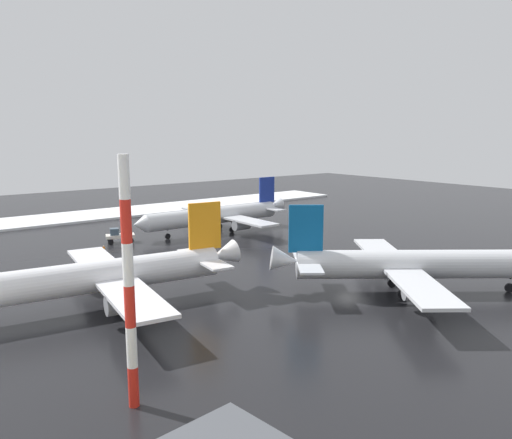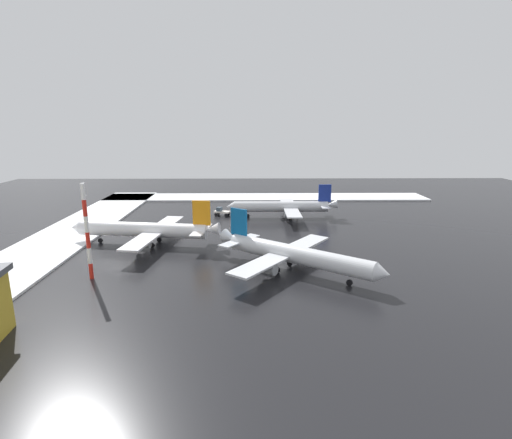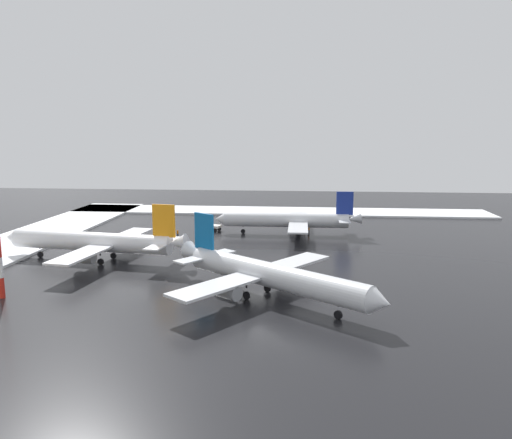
% 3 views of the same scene
% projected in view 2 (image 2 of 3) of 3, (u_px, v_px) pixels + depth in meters
% --- Properties ---
extents(ground_plane, '(240.00, 240.00, 0.00)m').
position_uv_depth(ground_plane, '(278.00, 257.00, 81.11)').
color(ground_plane, black).
extents(snow_bank_far, '(152.00, 16.00, 0.48)m').
position_uv_depth(snow_bank_far, '(31.00, 257.00, 80.41)').
color(snow_bank_far, white).
rests_on(snow_bank_far, ground_plane).
extents(snow_bank_left, '(14.00, 116.00, 0.48)m').
position_uv_depth(snow_bank_left, '(266.00, 197.00, 146.19)').
color(snow_bank_left, white).
rests_on(snow_bank_left, ground_plane).
extents(airplane_distant_tail, '(26.49, 32.06, 9.55)m').
position_uv_depth(airplane_distant_tail, '(283.00, 207.00, 115.03)').
color(airplane_distant_tail, silver).
rests_on(airplane_distant_tail, ground_plane).
extents(airplane_far_rear, '(28.97, 34.77, 10.33)m').
position_uv_depth(airplane_far_rear, '(146.00, 230.00, 88.90)').
color(airplane_far_rear, white).
rests_on(airplane_far_rear, ground_plane).
extents(airplane_foreground_jet, '(25.69, 29.18, 10.22)m').
position_uv_depth(airplane_foreground_jet, '(294.00, 254.00, 72.43)').
color(airplane_foreground_jet, silver).
rests_on(airplane_foreground_jet, ground_plane).
extents(pushback_tug, '(3.57, 5.06, 2.50)m').
position_uv_depth(pushback_tug, '(221.00, 211.00, 117.49)').
color(pushback_tug, silver).
rests_on(pushback_tug, ground_plane).
extents(ground_crew_beside_wing, '(0.36, 0.36, 1.71)m').
position_uv_depth(ground_crew_beside_wing, '(199.00, 219.00, 109.91)').
color(ground_crew_beside_wing, black).
rests_on(ground_crew_beside_wing, ground_plane).
extents(ground_crew_near_tug, '(0.36, 0.36, 1.71)m').
position_uv_depth(ground_crew_near_tug, '(297.00, 213.00, 116.64)').
color(ground_crew_near_tug, black).
rests_on(ground_crew_near_tug, ground_plane).
extents(antenna_mast, '(0.70, 0.70, 16.85)m').
position_uv_depth(antenna_mast, '(87.00, 232.00, 68.01)').
color(antenna_mast, red).
rests_on(antenna_mast, ground_plane).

